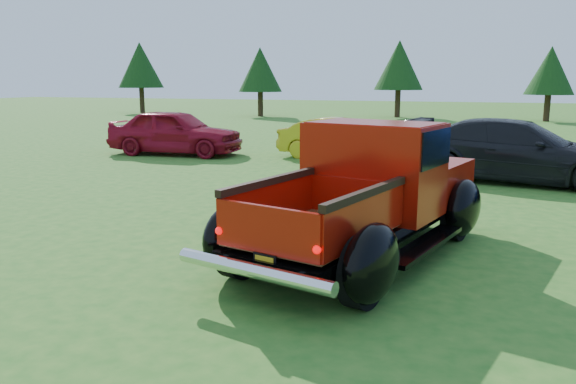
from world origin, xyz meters
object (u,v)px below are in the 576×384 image
object	(u,v)px
tree_west	(260,70)
show_car_yellow	(340,139)
show_car_red	(175,132)
show_car_grey	(517,151)
tree_mid_right	(550,71)
tree_far_west	(140,65)
tree_mid_left	(399,65)
pickup_truck	(373,190)

from	to	relation	value
tree_west	show_car_yellow	world-z (taller)	tree_west
show_car_red	show_car_grey	distance (m)	10.61
tree_west	tree_mid_right	bearing A→B (deg)	3.18
tree_far_west	tree_west	bearing A→B (deg)	-5.71
tree_far_west	show_car_grey	world-z (taller)	tree_far_west
tree_mid_left	show_car_grey	distance (m)	24.33
tree_far_west	pickup_truck	size ratio (longest dim) A/B	0.98
pickup_truck	show_car_red	world-z (taller)	pickup_truck
tree_mid_left	show_car_red	distance (m)	22.14
tree_west	show_car_grey	xyz separation A→B (m)	(15.15, -21.39, -2.35)
tree_mid_right	pickup_truck	bearing A→B (deg)	-100.02
tree_mid_left	pickup_truck	xyz separation A→B (m)	(3.86, -30.11, -2.50)
tree_west	show_car_grey	bearing A→B (deg)	-54.70
pickup_truck	show_car_red	distance (m)	11.82
pickup_truck	tree_mid_right	bearing A→B (deg)	95.10
pickup_truck	show_car_red	xyz separation A→B (m)	(-8.16, 8.55, -0.13)
tree_mid_right	tree_west	bearing A→B (deg)	-176.82
tree_far_west	show_car_red	world-z (taller)	tree_far_west
tree_far_west	show_car_red	bearing A→B (deg)	-54.45
pickup_truck	show_car_grey	world-z (taller)	pickup_truck
tree_mid_right	show_car_red	bearing A→B (deg)	-122.91
tree_mid_left	tree_mid_right	size ratio (longest dim) A/B	1.14
pickup_truck	show_car_yellow	distance (m)	9.69
tree_west	tree_mid_right	size ratio (longest dim) A/B	1.05
tree_west	pickup_truck	bearing A→B (deg)	-65.42
tree_west	tree_mid_left	distance (m)	9.22
tree_mid_right	tree_mid_left	bearing A→B (deg)	173.66
show_car_red	tree_west	bearing A→B (deg)	10.92
tree_west	show_car_yellow	size ratio (longest dim) A/B	1.20
tree_mid_right	show_car_yellow	world-z (taller)	tree_mid_right
pickup_truck	show_car_grey	distance (m)	7.09
tree_far_west	tree_mid_right	world-z (taller)	tree_far_west
show_car_yellow	show_car_grey	distance (m)	5.66
tree_west	pickup_truck	distance (m)	30.99
tree_far_west	show_car_red	xyz separation A→B (m)	(14.69, -20.56, -2.76)
pickup_truck	show_car_red	bearing A→B (deg)	148.81
show_car_yellow	show_car_grey	world-z (taller)	show_car_grey
tree_far_west	tree_mid_right	size ratio (longest dim) A/B	1.18
tree_west	pickup_truck	world-z (taller)	tree_west
tree_west	show_car_yellow	bearing A→B (deg)	-61.75
show_car_yellow	show_car_grey	bearing A→B (deg)	-108.51
tree_mid_right	pickup_truck	size ratio (longest dim) A/B	0.83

